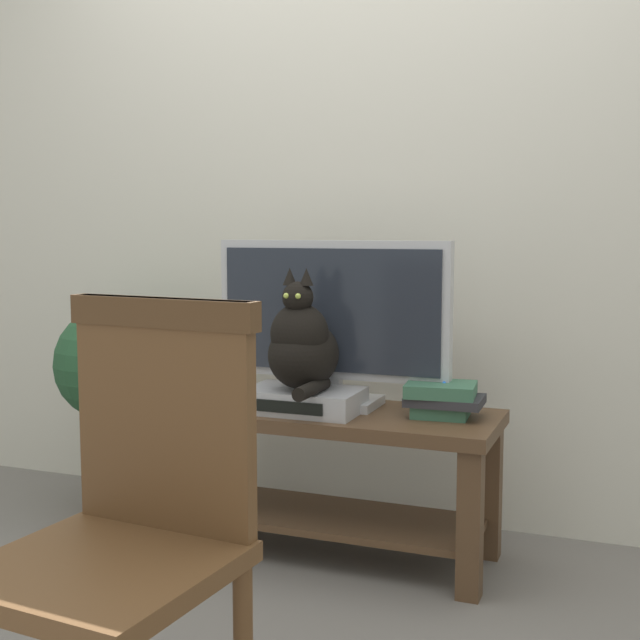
% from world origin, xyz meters
% --- Properties ---
extents(ground_plane, '(12.00, 12.00, 0.00)m').
position_xyz_m(ground_plane, '(0.00, 0.00, 0.00)').
color(ground_plane, slate).
extents(back_wall, '(7.00, 0.12, 2.80)m').
position_xyz_m(back_wall, '(0.00, 0.95, 1.40)').
color(back_wall, beige).
rests_on(back_wall, ground).
extents(tv_stand, '(1.14, 0.44, 0.50)m').
position_xyz_m(tv_stand, '(0.02, 0.45, 0.34)').
color(tv_stand, '#513823').
rests_on(tv_stand, ground).
extents(tv, '(0.81, 0.20, 0.56)m').
position_xyz_m(tv, '(0.02, 0.52, 0.80)').
color(tv, '#B7B7BC').
rests_on(tv, tv_stand).
extents(media_box, '(0.37, 0.24, 0.08)m').
position_xyz_m(media_box, '(-0.03, 0.39, 0.53)').
color(media_box, '#ADADB2').
rests_on(media_box, tv_stand).
extents(cat, '(0.22, 0.34, 0.40)m').
position_xyz_m(cat, '(-0.03, 0.38, 0.72)').
color(cat, black).
rests_on(cat, media_box).
extents(wooden_chair, '(0.48, 0.48, 0.95)m').
position_xyz_m(wooden_chair, '(0.07, -0.75, 0.55)').
color(wooden_chair, brown).
rests_on(wooden_chair, ground).
extents(book_stack, '(0.25, 0.19, 0.11)m').
position_xyz_m(book_stack, '(0.41, 0.48, 0.55)').
color(book_stack, '#38664C').
rests_on(book_stack, tv_stand).
extents(potted_plant, '(0.43, 0.43, 0.80)m').
position_xyz_m(potted_plant, '(-0.86, 0.51, 0.53)').
color(potted_plant, '#9E6B4C').
rests_on(potted_plant, ground).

